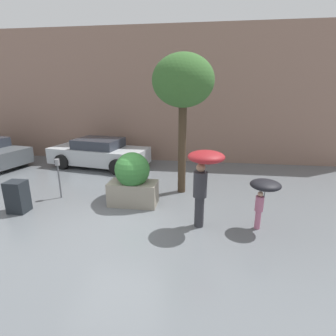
% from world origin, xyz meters
% --- Properties ---
extents(ground_plane, '(40.00, 40.00, 0.00)m').
position_xyz_m(ground_plane, '(0.00, 0.00, 0.00)').
color(ground_plane, slate).
extents(building_facade, '(18.00, 0.30, 6.00)m').
position_xyz_m(building_facade, '(0.00, 6.50, 3.00)').
color(building_facade, '#8C6B5B').
rests_on(building_facade, ground).
extents(planter_box, '(1.42, 1.02, 1.59)m').
position_xyz_m(planter_box, '(0.14, 1.18, 0.78)').
color(planter_box, gray).
rests_on(planter_box, ground).
extents(person_adult, '(0.86, 0.86, 1.96)m').
position_xyz_m(person_adult, '(2.19, 0.07, 1.47)').
color(person_adult, '#2D2D33').
rests_on(person_adult, ground).
extents(person_child, '(0.71, 0.71, 1.28)m').
position_xyz_m(person_child, '(3.62, 0.18, 1.05)').
color(person_child, '#B76684').
rests_on(person_child, ground).
extents(parked_car_near, '(4.50, 2.47, 1.25)m').
position_xyz_m(parked_car_near, '(-2.42, 4.95, 0.60)').
color(parked_car_near, '#B7BCC1').
rests_on(parked_car_near, ground).
extents(street_tree, '(1.88, 1.88, 4.36)m').
position_xyz_m(street_tree, '(1.48, 2.40, 3.50)').
color(street_tree, '#423323').
rests_on(street_tree, ground).
extents(parking_meter, '(0.14, 0.14, 1.27)m').
position_xyz_m(parking_meter, '(-2.27, 1.34, 0.91)').
color(parking_meter, '#595B60').
rests_on(parking_meter, ground).
extents(newspaper_box, '(0.50, 0.44, 0.90)m').
position_xyz_m(newspaper_box, '(-2.91, 0.25, 0.45)').
color(newspaper_box, '#1E2328').
rests_on(newspaper_box, ground).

